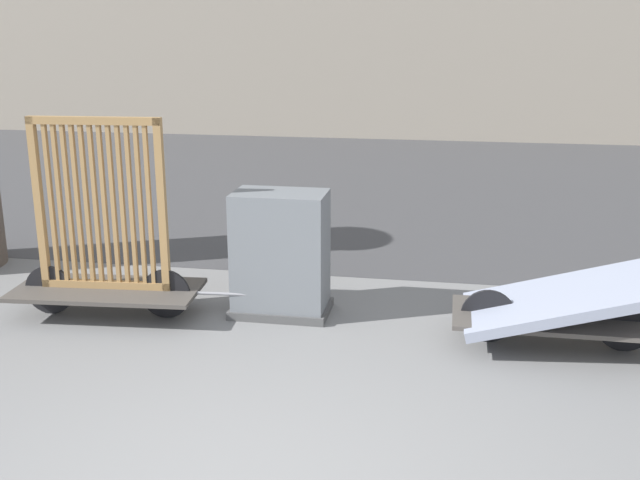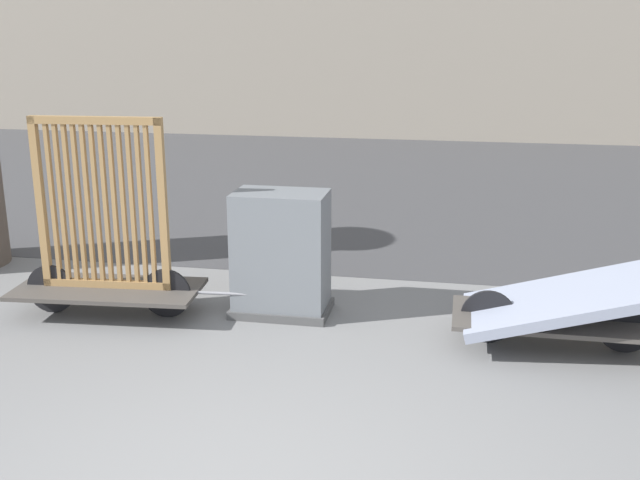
# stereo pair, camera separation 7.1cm
# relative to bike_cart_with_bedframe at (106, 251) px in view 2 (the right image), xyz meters

# --- Properties ---
(road_strip) EXTENTS (56.00, 10.82, 0.01)m
(road_strip) POSITION_rel_bike_cart_with_bedframe_xyz_m (2.06, 6.95, -0.63)
(road_strip) COLOR #424244
(road_strip) RESTS_ON ground_plane
(bike_cart_with_bedframe) EXTENTS (2.48, 0.92, 1.90)m
(bike_cart_with_bedframe) POSITION_rel_bike_cart_with_bedframe_xyz_m (0.00, 0.00, 0.00)
(bike_cart_with_bedframe) COLOR #4C4742
(bike_cart_with_bedframe) RESTS_ON ground_plane
(bike_cart_with_mattress) EXTENTS (2.46, 1.01, 0.69)m
(bike_cart_with_mattress) POSITION_rel_bike_cart_with_bedframe_xyz_m (4.13, -0.00, -0.27)
(bike_cart_with_mattress) COLOR #4C4742
(bike_cart_with_mattress) RESTS_ON ground_plane
(utility_cabinet) EXTENTS (0.93, 0.61, 1.19)m
(utility_cabinet) POSITION_rel_bike_cart_with_bedframe_xyz_m (1.62, 0.36, -0.08)
(utility_cabinet) COLOR #4C4C4C
(utility_cabinet) RESTS_ON ground_plane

